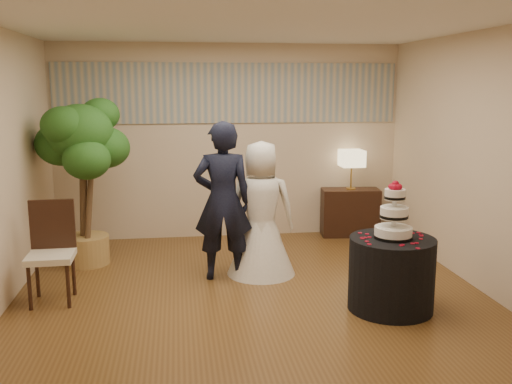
{
  "coord_description": "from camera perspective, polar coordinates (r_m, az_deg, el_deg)",
  "views": [
    {
      "loc": [
        -0.75,
        -5.74,
        2.22
      ],
      "look_at": [
        0.1,
        0.4,
        1.05
      ],
      "focal_mm": 40.0,
      "sensor_mm": 36.0,
      "label": 1
    }
  ],
  "objects": [
    {
      "name": "floor",
      "position": [
        6.2,
        -0.41,
        -10.29
      ],
      "size": [
        5.0,
        5.0,
        0.0
      ],
      "primitive_type": "cube",
      "color": "brown",
      "rests_on": "ground"
    },
    {
      "name": "ceiling",
      "position": [
        5.82,
        -0.45,
        16.41
      ],
      "size": [
        5.0,
        5.0,
        0.0
      ],
      "primitive_type": "cube",
      "color": "white",
      "rests_on": "wall_back"
    },
    {
      "name": "wall_back",
      "position": [
        8.31,
        -2.68,
        5.03
      ],
      "size": [
        5.0,
        0.06,
        2.8
      ],
      "primitive_type": "cube",
      "color": "beige",
      "rests_on": "ground"
    },
    {
      "name": "wall_front",
      "position": [
        3.43,
        5.02,
        -3.23
      ],
      "size": [
        5.0,
        0.06,
        2.8
      ],
      "primitive_type": "cube",
      "color": "beige",
      "rests_on": "ground"
    },
    {
      "name": "wall_right",
      "position": [
        6.65,
        21.49,
        2.86
      ],
      "size": [
        0.06,
        5.0,
        2.8
      ],
      "primitive_type": "cube",
      "color": "beige",
      "rests_on": "ground"
    },
    {
      "name": "mural_border",
      "position": [
        8.25,
        -2.71,
        9.85
      ],
      "size": [
        4.9,
        0.02,
        0.85
      ],
      "primitive_type": "cube",
      "color": "#9A9A91",
      "rests_on": "wall_back"
    },
    {
      "name": "groom",
      "position": [
        6.5,
        -3.34,
        -0.92
      ],
      "size": [
        0.7,
        0.49,
        1.83
      ],
      "primitive_type": "imported",
      "rotation": [
        0.0,
        0.0,
        3.06
      ],
      "color": "black",
      "rests_on": "floor"
    },
    {
      "name": "bride",
      "position": [
        6.67,
        0.53,
        -1.65
      ],
      "size": [
        0.91,
        0.91,
        1.59
      ],
      "primitive_type": "imported",
      "rotation": [
        0.0,
        0.0,
        3.02
      ],
      "color": "white",
      "rests_on": "floor"
    },
    {
      "name": "cake_table",
      "position": [
        5.89,
        13.38,
        -7.97
      ],
      "size": [
        0.91,
        0.91,
        0.73
      ],
      "primitive_type": "cylinder",
      "rotation": [
        0.0,
        0.0,
        0.08
      ],
      "color": "black",
      "rests_on": "floor"
    },
    {
      "name": "wedding_cake",
      "position": [
        5.71,
        13.66,
        -1.73
      ],
      "size": [
        0.37,
        0.37,
        0.58
      ],
      "primitive_type": null,
      "color": "white",
      "rests_on": "cake_table"
    },
    {
      "name": "console",
      "position": [
        8.59,
        9.39,
        -2.01
      ],
      "size": [
        0.87,
        0.46,
        0.7
      ],
      "primitive_type": "cube",
      "rotation": [
        0.0,
        0.0,
        -0.1
      ],
      "color": "black",
      "rests_on": "floor"
    },
    {
      "name": "table_lamp",
      "position": [
        8.48,
        9.52,
        2.21
      ],
      "size": [
        0.33,
        0.33,
        0.58
      ],
      "primitive_type": null,
      "color": "#CFBA88",
      "rests_on": "console"
    },
    {
      "name": "ficus_tree",
      "position": [
        7.3,
        -16.94,
        1.03
      ],
      "size": [
        1.33,
        1.33,
        2.1
      ],
      "primitive_type": null,
      "rotation": [
        0.0,
        0.0,
        1.14
      ],
      "color": "#24571B",
      "rests_on": "floor"
    },
    {
      "name": "side_chair",
      "position": [
        6.22,
        -19.86,
        -5.82
      ],
      "size": [
        0.49,
        0.51,
        1.04
      ],
      "primitive_type": null,
      "rotation": [
        0.0,
        0.0,
        0.02
      ],
      "color": "black",
      "rests_on": "floor"
    }
  ]
}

